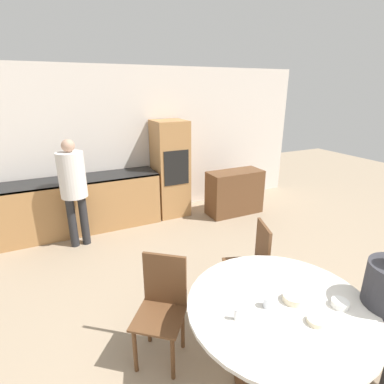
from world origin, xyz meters
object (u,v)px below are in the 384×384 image
object	(u,v)px
dining_table	(277,329)
bowl_far	(293,298)
oven_unit	(170,169)
bowl_centre	(340,304)
cup	(268,302)
chair_far_right	(253,261)
sideboard	(234,192)
chair_far_left	(162,302)
bowl_near	(316,321)
person_standing	(73,183)

from	to	relation	value
dining_table	bowl_far	world-z (taller)	bowl_far
oven_unit	bowl_centre	size ratio (longest dim) A/B	13.96
cup	chair_far_right	bearing A→B (deg)	58.39
sideboard	bowl_far	distance (m)	3.43
cup	dining_table	bearing A→B (deg)	-14.43
dining_table	chair_far_left	bearing A→B (deg)	135.86
chair_far_left	bowl_near	world-z (taller)	chair_far_left
bowl_far	dining_table	bearing A→B (deg)	174.07
chair_far_left	bowl_near	bearing A→B (deg)	-10.91
sideboard	bowl_far	xyz separation A→B (m)	(-1.52, -3.05, 0.36)
chair_far_left	person_standing	world-z (taller)	person_standing
person_standing	cup	world-z (taller)	person_standing
chair_far_left	bowl_far	size ratio (longest dim) A/B	6.06
chair_far_right	bowl_far	xyz separation A→B (m)	(-0.30, -0.86, 0.25)
chair_far_left	cup	world-z (taller)	chair_far_left
bowl_near	bowl_far	bearing A→B (deg)	85.42
bowl_centre	cup	bearing A→B (deg)	154.62
sideboard	chair_far_right	distance (m)	2.51
chair_far_right	sideboard	bearing A→B (deg)	171.09
dining_table	cup	xyz separation A→B (m)	(-0.10, 0.02, 0.26)
person_standing	bowl_centre	xyz separation A→B (m)	(1.50, -3.21, -0.21)
dining_table	chair_far_left	xyz separation A→B (m)	(-0.68, 0.66, -0.00)
sideboard	chair_far_left	size ratio (longest dim) A/B	1.10
cup	bowl_far	xyz separation A→B (m)	(0.21, -0.04, -0.01)
dining_table	bowl_near	world-z (taller)	bowl_near
person_standing	chair_far_right	bearing A→B (deg)	-54.67
oven_unit	chair_far_left	size ratio (longest dim) A/B	1.85
chair_far_left	bowl_far	bearing A→B (deg)	-1.69
dining_table	bowl_near	bearing A→B (deg)	-68.77
bowl_far	oven_unit	bearing A→B (deg)	82.79
cup	bowl_far	bearing A→B (deg)	-9.86
oven_unit	dining_table	world-z (taller)	oven_unit
sideboard	person_standing	size ratio (longest dim) A/B	0.64
chair_far_left	bowl_near	size ratio (longest dim) A/B	7.45
chair_far_right	bowl_centre	size ratio (longest dim) A/B	7.56
dining_table	person_standing	world-z (taller)	person_standing
chair_far_right	oven_unit	bearing A→B (deg)	-162.97
sideboard	bowl_far	size ratio (longest dim) A/B	6.66
bowl_near	bowl_centre	world-z (taller)	bowl_centre
chair_far_left	bowl_centre	world-z (taller)	chair_far_left
sideboard	chair_far_left	bearing A→B (deg)	-134.18
oven_unit	chair_far_right	distance (m)	2.72
oven_unit	bowl_near	distance (m)	3.82
person_standing	cup	xyz separation A→B (m)	(1.02, -2.99, -0.20)
bowl_near	oven_unit	bearing A→B (deg)	82.95
sideboard	bowl_centre	bearing A→B (deg)	-111.17
chair_far_right	bowl_far	distance (m)	0.95
oven_unit	bowl_centre	distance (m)	3.75
dining_table	chair_far_right	world-z (taller)	chair_far_right
bowl_near	bowl_centre	size ratio (longest dim) A/B	1.01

